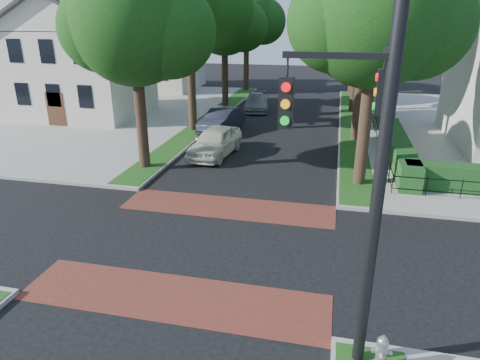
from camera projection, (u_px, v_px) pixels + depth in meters
name	position (u px, v px, depth m)	size (l,w,h in m)	color
ground	(206.00, 244.00, 15.28)	(120.00, 120.00, 0.00)	black
sidewalk_nw	(52.00, 110.00, 36.55)	(30.00, 30.00, 0.15)	gray
crosswalk_far	(228.00, 207.00, 18.19)	(9.00, 2.20, 0.01)	maroon
crosswalk_near	(174.00, 297.00, 12.37)	(9.00, 2.20, 0.01)	maroon
grass_strip_ne	(352.00, 124.00, 31.51)	(1.60, 29.80, 0.02)	#184614
grass_strip_nw	(211.00, 117.00, 33.72)	(1.60, 29.80, 0.02)	#184614
tree_right_near	(379.00, 16.00, 17.98)	(7.75, 6.67, 10.66)	black
tree_right_mid	(369.00, 9.00, 25.15)	(8.25, 7.09, 11.22)	black
tree_right_far	(361.00, 26.00, 33.71)	(7.25, 6.23, 9.74)	black
tree_right_back	(358.00, 20.00, 41.78)	(7.50, 6.45, 10.20)	black
tree_left_near	(137.00, 24.00, 20.36)	(7.50, 6.45, 10.20)	black
tree_left_mid	(191.00, 4.00, 27.27)	(8.00, 6.88, 11.48)	black
tree_left_far	(226.00, 22.00, 35.88)	(7.00, 6.02, 9.86)	black
tree_left_back	(248.00, 18.00, 43.99)	(7.75, 6.66, 10.44)	black
hedge_main_road	(391.00, 132.00, 27.09)	(1.00, 18.00, 1.20)	#18451B
fence_main_road	(378.00, 133.00, 27.31)	(0.06, 18.00, 0.90)	black
house_left_near	(80.00, 52.00, 33.03)	(10.00, 9.00, 10.14)	beige
house_left_far	(153.00, 42.00, 45.78)	(10.00, 9.00, 10.14)	silver
traffic_signal	(368.00, 171.00, 8.57)	(2.17, 2.00, 8.00)	black
parked_car_front	(215.00, 141.00, 24.71)	(1.97, 4.90, 1.67)	silver
parked_car_middle	(222.00, 120.00, 30.03)	(1.69, 4.86, 1.60)	#222633
parked_car_rear	(256.00, 102.00, 36.71)	(1.95, 4.80, 1.39)	gray
fire_hydrant	(381.00, 353.00, 9.55)	(0.45, 0.44, 0.90)	#9C9C9E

